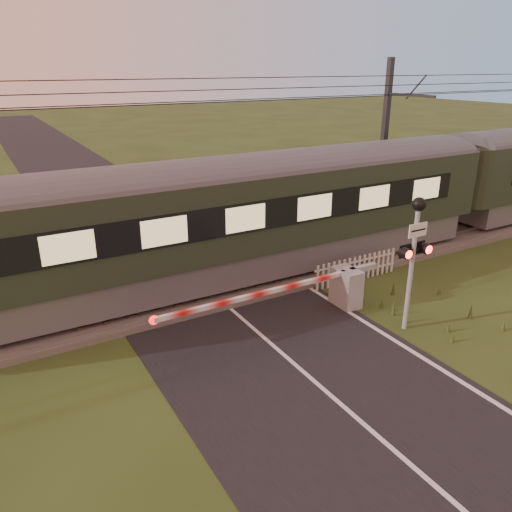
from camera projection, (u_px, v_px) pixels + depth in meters
ground at (339, 403)px, 10.14m from camera, size 160.00×160.00×0.00m
road at (347, 409)px, 9.95m from camera, size 6.00×140.00×0.03m
track_bed at (206, 286)px, 15.37m from camera, size 140.00×3.40×0.39m
overhead_wires at (198, 93)px, 13.34m from camera, size 120.00×0.62×0.62m
train at (452, 183)px, 19.62m from camera, size 39.08×2.69×3.63m
boom_gate at (338, 288)px, 13.91m from camera, size 6.74×0.86×1.14m
crossing_signal at (415, 241)px, 12.17m from camera, size 0.89×0.36×3.51m
picket_fence at (357, 269)px, 15.74m from camera, size 3.25×0.07×0.83m
catenary_mast at (385, 142)px, 20.18m from camera, size 0.21×2.46×6.72m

